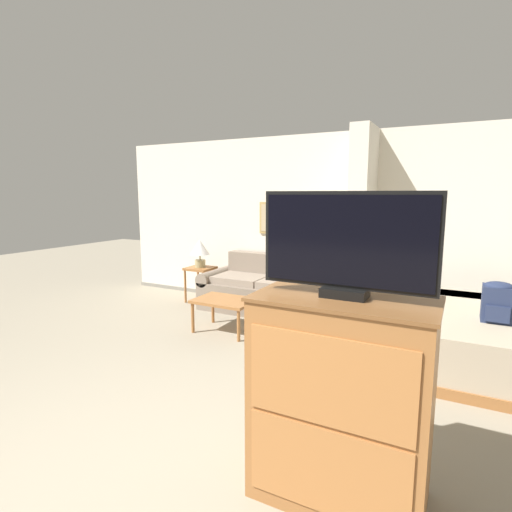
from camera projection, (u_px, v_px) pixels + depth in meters
The scene contains 10 objects.
wall_back at pixel (331, 224), 5.86m from camera, with size 7.39×0.16×2.60m.
wall_partition_pillar at pixel (361, 227), 5.28m from camera, with size 0.24×0.66×2.60m.
couch at pixel (266, 291), 5.97m from camera, with size 1.93×0.84×0.82m.
coffee_table at pixel (225, 303), 5.04m from camera, with size 0.75×0.54×0.42m.
side_table at pixel (200, 274), 6.45m from camera, with size 0.41×0.41×0.57m.
table_lamp at pixel (200, 249), 6.39m from camera, with size 0.31×0.31×0.45m.
tv_dresser at pixel (341, 400), 2.24m from camera, with size 0.97×0.55×1.19m.
tv at pixel (346, 245), 2.10m from camera, with size 0.93×0.16×0.56m.
bed at pixel (478, 336), 4.15m from camera, with size 1.51×2.04×0.53m.
backpack at pixel (498, 301), 3.79m from camera, with size 0.26×0.26×0.39m.
Camera 1 is at (1.72, -1.29, 1.74)m, focal length 28.00 mm.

